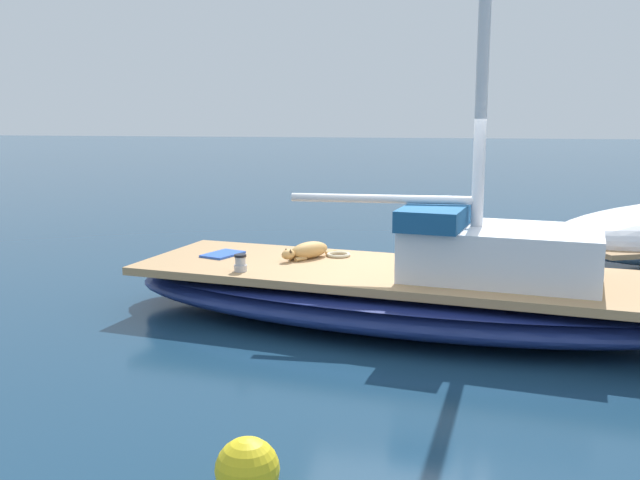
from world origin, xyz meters
TOP-DOWN VIEW (x-y plane):
  - ground_plane at (0.00, 0.00)m, footprint 120.00×120.00m
  - sailboat_main at (0.00, 0.00)m, footprint 3.82×7.58m
  - cabin_house at (0.22, 1.10)m, footprint 1.79×2.45m
  - dog_tan at (-0.52, -1.25)m, footprint 0.80×0.65m
  - deck_winch at (0.36, -1.92)m, footprint 0.16×0.16m
  - coiled_rope at (-0.74, -0.87)m, footprint 0.32×0.32m
  - deck_towel at (-0.55, -2.42)m, footprint 0.65×0.54m
  - mooring_buoy at (4.33, -0.79)m, footprint 0.44×0.44m

SIDE VIEW (x-z plane):
  - ground_plane at x=0.00m, z-range 0.00..0.00m
  - mooring_buoy at x=4.33m, z-range 0.00..0.44m
  - sailboat_main at x=0.00m, z-range 0.01..0.67m
  - deck_towel at x=-0.55m, z-range 0.66..0.69m
  - coiled_rope at x=-0.74m, z-range 0.66..0.70m
  - deck_winch at x=0.36m, z-range 0.65..0.86m
  - dog_tan at x=-0.52m, z-range 0.66..0.88m
  - cabin_house at x=0.22m, z-range 0.59..1.43m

